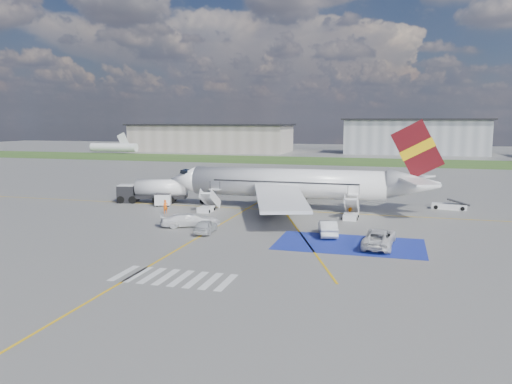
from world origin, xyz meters
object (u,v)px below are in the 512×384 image
airliner (298,183)px  car_silver_b (328,228)px  van_white_b (190,218)px  gpu_cart (163,200)px  van_white_a (379,235)px  fuel_tanker (153,193)px  belt_loader (450,207)px  car_silver_a (206,226)px

airliner → car_silver_b: 16.31m
car_silver_b → van_white_b: van_white_b is taller
gpu_cart → car_silver_b: size_ratio=0.49×
airliner → van_white_a: size_ratio=6.50×
gpu_cart → van_white_a: bearing=-42.6°
fuel_tanker → belt_loader: 41.15m
airliner → car_silver_b: bearing=-68.1°
gpu_cart → van_white_b: (8.93, -11.31, 0.18)m
belt_loader → van_white_a: size_ratio=0.86×
belt_loader → van_white_a: van_white_a is taller
van_white_a → van_white_b: 20.94m
airliner → car_silver_a: 18.58m
car_silver_b → car_silver_a: bearing=-2.3°
gpu_cart → van_white_b: size_ratio=0.48×
airliner → gpu_cart: airliner is taller
airliner → gpu_cart: (-18.37, -3.14, -2.60)m
belt_loader → van_white_b: 34.95m
airliner → car_silver_a: (-6.52, -17.19, -2.68)m
gpu_cart → car_silver_a: 18.38m
fuel_tanker → van_white_a: fuel_tanker is taller
van_white_b → van_white_a: bearing=-127.8°
gpu_cart → van_white_a: (29.62, -14.57, 0.27)m
car_silver_a → van_white_a: bearing=173.9°
airliner → gpu_cart: size_ratio=15.35×
van_white_a → van_white_b: (-20.69, 3.26, -0.09)m
belt_loader → airliner: bearing=-159.4°
fuel_tanker → belt_loader: fuel_tanker is taller
car_silver_b → van_white_a: 5.95m
car_silver_b → van_white_a: van_white_a is taller
airliner → belt_loader: bearing=14.2°
van_white_a → van_white_b: van_white_a is taller
fuel_tanker → van_white_b: fuel_tanker is taller
car_silver_a → van_white_b: van_white_b is taller
airliner → fuel_tanker: (-21.14, -0.64, -1.98)m
airliner → car_silver_a: bearing=-110.8°
car_silver_a → fuel_tanker: bearing=-53.0°
car_silver_a → car_silver_b: car_silver_b is taller
van_white_a → van_white_b: bearing=-4.7°
car_silver_a → belt_loader: bearing=-144.1°
fuel_tanker → gpu_cart: (2.77, -2.50, -0.62)m
fuel_tanker → van_white_b: bearing=-63.0°
car_silver_b → gpu_cart: bearing=-38.4°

